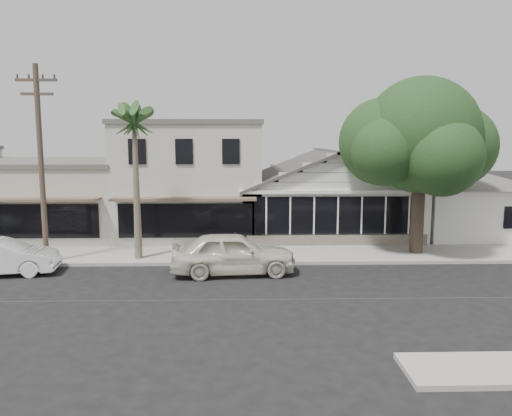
{
  "coord_description": "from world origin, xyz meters",
  "views": [
    {
      "loc": [
        0.02,
        -17.35,
        5.8
      ],
      "look_at": [
        0.63,
        6.0,
        2.5
      ],
      "focal_mm": 35.0,
      "sensor_mm": 36.0,
      "label": 1
    }
  ],
  "objects_px": {
    "car_0": "(233,253)",
    "shade_tree": "(418,139)",
    "car_1": "(0,257)",
    "utility_pole": "(41,161)"
  },
  "relations": [
    {
      "from": "car_0",
      "to": "shade_tree",
      "type": "relative_size",
      "value": 0.61
    },
    {
      "from": "car_0",
      "to": "car_1",
      "type": "relative_size",
      "value": 1.14
    },
    {
      "from": "car_0",
      "to": "shade_tree",
      "type": "bearing_deg",
      "value": -73.69
    },
    {
      "from": "car_0",
      "to": "utility_pole",
      "type": "bearing_deg",
      "value": 73.92
    },
    {
      "from": "utility_pole",
      "to": "car_0",
      "type": "height_order",
      "value": "utility_pole"
    },
    {
      "from": "utility_pole",
      "to": "car_0",
      "type": "xyz_separation_m",
      "value": [
        8.59,
        -1.7,
        -3.88
      ]
    },
    {
      "from": "car_1",
      "to": "car_0",
      "type": "bearing_deg",
      "value": -98.49
    },
    {
      "from": "car_0",
      "to": "car_1",
      "type": "distance_m",
      "value": 9.91
    },
    {
      "from": "utility_pole",
      "to": "car_1",
      "type": "distance_m",
      "value": 4.52
    },
    {
      "from": "car_0",
      "to": "car_1",
      "type": "bearing_deg",
      "value": 84.46
    }
  ]
}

